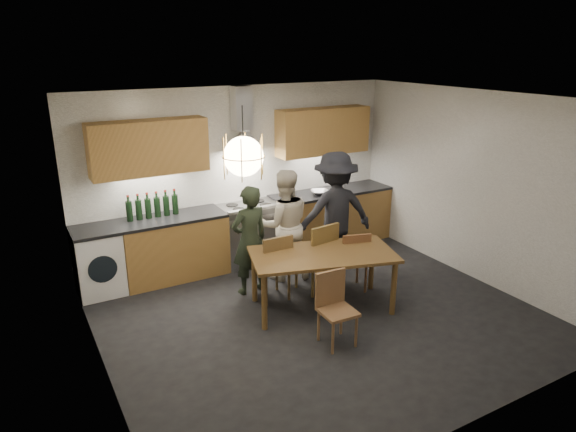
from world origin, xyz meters
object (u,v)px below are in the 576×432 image
dining_table (323,260)px  stock_pot (338,185)px  mixing_bowl (320,192)px  person_mid (284,225)px  person_right (335,212)px  chair_back_left (274,263)px  wine_bottles (152,205)px  person_left (250,240)px  chair_front (334,303)px

dining_table → stock_pot: stock_pot is taller
mixing_bowl → person_mid: bearing=-146.0°
stock_pot → person_mid: bearing=-150.7°
person_mid → person_right: bearing=-171.1°
chair_back_left → mixing_bowl: bearing=-139.8°
mixing_bowl → wine_bottles: wine_bottles is taller
dining_table → person_mid: (0.02, 1.02, 0.13)m
person_left → person_mid: (0.61, 0.17, 0.05)m
chair_back_left → person_mid: 0.77m
person_left → wine_bottles: (-0.96, 1.05, 0.34)m
person_mid → mixing_bowl: bearing=-129.5°
dining_table → mixing_bowl: mixing_bowl is taller
dining_table → person_right: 1.23m
person_right → stock_pot: 1.16m
chair_back_left → person_mid: bearing=-128.9°
chair_back_left → stock_pot: size_ratio=4.33×
stock_pot → dining_table: bearing=-129.0°
person_right → mixing_bowl: size_ratio=6.26×
dining_table → mixing_bowl: bearing=75.1°
chair_front → wine_bottles: size_ratio=1.14×
wine_bottles → stock_pot: bearing=-1.0°
person_mid → chair_front: bearing=95.7°
person_right → mixing_bowl: person_right is taller
dining_table → wine_bottles: wine_bottles is taller
person_right → stock_pot: bearing=-114.7°
stock_pot → wine_bottles: 3.03m
chair_front → wine_bottles: wine_bottles is taller
dining_table → person_left: person_left is taller
dining_table → wine_bottles: size_ratio=2.69×
dining_table → mixing_bowl: (1.06, 1.72, 0.28)m
stock_pot → wine_bottles: wine_bottles is taller
person_mid → mixing_bowl: (1.04, 0.70, 0.15)m
person_left → mixing_bowl: 1.88m
person_left → stock_pot: size_ratio=7.01×
dining_table → person_right: size_ratio=1.10×
person_left → wine_bottles: size_ratio=2.05×
mixing_bowl → wine_bottles: bearing=176.1°
person_left → person_right: 1.40m
chair_front → person_mid: 1.78m
wine_bottles → dining_table: bearing=-50.8°
chair_back_left → chair_front: (0.12, -1.16, -0.05)m
person_left → person_right: person_right is taller
person_left → person_mid: 0.64m
dining_table → person_mid: person_mid is taller
dining_table → person_right: (0.80, 0.91, 0.22)m
chair_front → mixing_bowl: 2.82m
dining_table → chair_back_left: chair_back_left is taller
dining_table → mixing_bowl: size_ratio=6.89×
dining_table → person_mid: 1.03m
wine_bottles → chair_back_left: bearing=-52.2°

